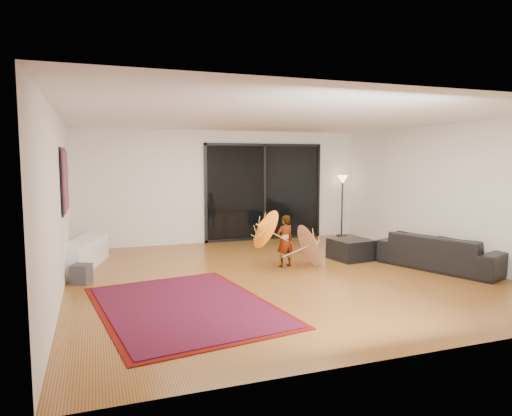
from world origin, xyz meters
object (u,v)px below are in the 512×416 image
media_console (83,254)px  sofa (441,252)px  ottoman (351,249)px  child (285,241)px

media_console → sofa: sofa is taller
media_console → ottoman: size_ratio=2.54×
media_console → sofa: bearing=-3.8°
ottoman → sofa: bearing=-47.8°
sofa → ottoman: bearing=20.8°
media_console → ottoman: (5.07, -1.06, -0.05)m
media_console → sofa: 6.62m
sofa → ottoman: (-1.13, 1.25, -0.12)m
child → ottoman: bearing=171.5°
media_console → ottoman: bearing=4.8°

